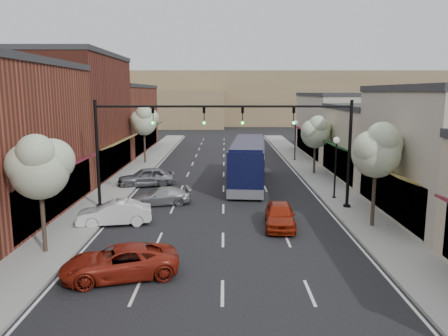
{
  "coord_description": "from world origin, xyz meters",
  "views": [
    {
      "loc": [
        0.08,
        -19.41,
        7.49
      ],
      "look_at": [
        0.04,
        10.86,
        2.2
      ],
      "focal_mm": 35.0,
      "sensor_mm": 36.0,
      "label": 1
    }
  ],
  "objects_px": {
    "signal_mast_left": "(134,138)",
    "lamp_post_far": "(295,134)",
    "parked_car_a": "(120,262)",
    "parked_car_b": "(114,213)",
    "tree_right_far": "(316,131)",
    "tree_right_near": "(378,149)",
    "coach_bus": "(248,162)",
    "parked_car_c": "(161,196)",
    "red_hatchback": "(280,215)",
    "parked_car_d": "(146,177)",
    "signal_mast_right": "(312,138)",
    "tree_left_far": "(144,120)",
    "lamp_post_near": "(336,157)",
    "tree_left_near": "(40,165)"
  },
  "relations": [
    {
      "from": "signal_mast_left",
      "to": "lamp_post_far",
      "type": "height_order",
      "value": "signal_mast_left"
    },
    {
      "from": "parked_car_a",
      "to": "parked_car_b",
      "type": "distance_m",
      "value": 7.45
    },
    {
      "from": "signal_mast_left",
      "to": "tree_right_far",
      "type": "bearing_deg",
      "value": 40.54
    },
    {
      "from": "signal_mast_left",
      "to": "parked_car_a",
      "type": "relative_size",
      "value": 1.74
    },
    {
      "from": "tree_right_near",
      "to": "coach_bus",
      "type": "distance_m",
      "value": 13.52
    },
    {
      "from": "tree_right_near",
      "to": "parked_car_c",
      "type": "height_order",
      "value": "tree_right_near"
    },
    {
      "from": "tree_right_near",
      "to": "tree_right_far",
      "type": "bearing_deg",
      "value": 90.0
    },
    {
      "from": "lamp_post_far",
      "to": "red_hatchback",
      "type": "relative_size",
      "value": 1.08
    },
    {
      "from": "parked_car_d",
      "to": "tree_right_near",
      "type": "bearing_deg",
      "value": 36.91
    },
    {
      "from": "signal_mast_right",
      "to": "signal_mast_left",
      "type": "bearing_deg",
      "value": 180.0
    },
    {
      "from": "parked_car_a",
      "to": "parked_car_c",
      "type": "bearing_deg",
      "value": 164.16
    },
    {
      "from": "tree_right_near",
      "to": "parked_car_d",
      "type": "xyz_separation_m",
      "value": [
        -14.55,
        10.95,
        -3.69
      ]
    },
    {
      "from": "tree_left_far",
      "to": "lamp_post_near",
      "type": "relative_size",
      "value": 1.38
    },
    {
      "from": "tree_left_far",
      "to": "parked_car_b",
      "type": "distance_m",
      "value": 21.81
    },
    {
      "from": "coach_bus",
      "to": "parked_car_b",
      "type": "height_order",
      "value": "coach_bus"
    },
    {
      "from": "tree_right_far",
      "to": "parked_car_a",
      "type": "height_order",
      "value": "tree_right_far"
    },
    {
      "from": "signal_mast_right",
      "to": "signal_mast_left",
      "type": "height_order",
      "value": "same"
    },
    {
      "from": "tree_left_far",
      "to": "red_hatchback",
      "type": "distance_m",
      "value": 24.93
    },
    {
      "from": "tree_left_near",
      "to": "lamp_post_far",
      "type": "distance_m",
      "value": 32.35
    },
    {
      "from": "coach_bus",
      "to": "parked_car_a",
      "type": "xyz_separation_m",
      "value": [
        -6.21,
        -18.19,
        -1.22
      ]
    },
    {
      "from": "red_hatchback",
      "to": "lamp_post_near",
      "type": "bearing_deg",
      "value": 58.83
    },
    {
      "from": "signal_mast_left",
      "to": "red_hatchback",
      "type": "relative_size",
      "value": 2.0
    },
    {
      "from": "tree_right_far",
      "to": "lamp_post_near",
      "type": "bearing_deg",
      "value": -93.31
    },
    {
      "from": "parked_car_a",
      "to": "red_hatchback",
      "type": "bearing_deg",
      "value": 116.54
    },
    {
      "from": "lamp_post_near",
      "to": "tree_left_far",
      "type": "bearing_deg",
      "value": 136.11
    },
    {
      "from": "lamp_post_near",
      "to": "coach_bus",
      "type": "relative_size",
      "value": 0.37
    },
    {
      "from": "parked_car_b",
      "to": "parked_car_c",
      "type": "height_order",
      "value": "parked_car_b"
    },
    {
      "from": "parked_car_a",
      "to": "parked_car_b",
      "type": "xyz_separation_m",
      "value": [
        -2.0,
        7.18,
        0.03
      ]
    },
    {
      "from": "parked_car_b",
      "to": "coach_bus",
      "type": "bearing_deg",
      "value": 132.55
    },
    {
      "from": "tree_right_far",
      "to": "tree_left_far",
      "type": "height_order",
      "value": "tree_left_far"
    },
    {
      "from": "tree_left_near",
      "to": "red_hatchback",
      "type": "height_order",
      "value": "tree_left_near"
    },
    {
      "from": "tree_right_near",
      "to": "lamp_post_far",
      "type": "bearing_deg",
      "value": 91.3
    },
    {
      "from": "tree_left_near",
      "to": "lamp_post_near",
      "type": "xyz_separation_m",
      "value": [
        16.05,
        10.56,
        -1.22
      ]
    },
    {
      "from": "lamp_post_near",
      "to": "parked_car_d",
      "type": "distance_m",
      "value": 14.84
    },
    {
      "from": "tree_right_near",
      "to": "red_hatchback",
      "type": "bearing_deg",
      "value": 177.87
    },
    {
      "from": "coach_bus",
      "to": "tree_left_near",
      "type": "bearing_deg",
      "value": -118.16
    },
    {
      "from": "lamp_post_near",
      "to": "lamp_post_far",
      "type": "height_order",
      "value": "same"
    },
    {
      "from": "tree_left_far",
      "to": "parked_car_a",
      "type": "height_order",
      "value": "tree_left_far"
    },
    {
      "from": "signal_mast_right",
      "to": "tree_left_far",
      "type": "relative_size",
      "value": 1.34
    },
    {
      "from": "tree_right_near",
      "to": "parked_car_d",
      "type": "bearing_deg",
      "value": 143.02
    },
    {
      "from": "tree_left_near",
      "to": "parked_car_a",
      "type": "distance_m",
      "value": 5.96
    },
    {
      "from": "coach_bus",
      "to": "parked_car_a",
      "type": "bearing_deg",
      "value": -103.77
    },
    {
      "from": "coach_bus",
      "to": "parked_car_b",
      "type": "distance_m",
      "value": 13.78
    },
    {
      "from": "tree_right_far",
      "to": "red_hatchback",
      "type": "bearing_deg",
      "value": -108.13
    },
    {
      "from": "red_hatchback",
      "to": "parked_car_c",
      "type": "bearing_deg",
      "value": 150.97
    },
    {
      "from": "lamp_post_near",
      "to": "parked_car_a",
      "type": "relative_size",
      "value": 0.94
    },
    {
      "from": "tree_left_far",
      "to": "coach_bus",
      "type": "xyz_separation_m",
      "value": [
        10.26,
        -10.34,
        -2.73
      ]
    },
    {
      "from": "coach_bus",
      "to": "signal_mast_right",
      "type": "bearing_deg",
      "value": -59.5
    },
    {
      "from": "tree_left_near",
      "to": "red_hatchback",
      "type": "xyz_separation_m",
      "value": [
        11.42,
        4.19,
        -3.52
      ]
    },
    {
      "from": "signal_mast_right",
      "to": "red_hatchback",
      "type": "height_order",
      "value": "signal_mast_right"
    }
  ]
}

